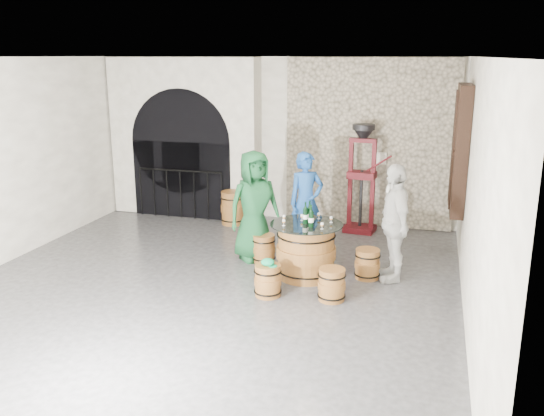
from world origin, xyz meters
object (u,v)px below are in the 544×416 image
(barrel_stool_right, at_px, (367,264))
(barrel_stool_near_right, at_px, (332,285))
(barrel_stool_far, at_px, (306,243))
(wine_bottle_left, at_px, (305,215))
(barrel_table, at_px, (306,251))
(barrel_stool_left, at_px, (264,248))
(person_green, at_px, (254,206))
(person_white, at_px, (394,223))
(corking_press, at_px, (362,170))
(person_blue, at_px, (306,202))
(wine_bottle_center, at_px, (311,218))
(side_barrel, at_px, (233,208))
(wine_bottle_right, at_px, (310,214))
(barrel_stool_near_left, at_px, (268,281))

(barrel_stool_right, relative_size, barrel_stool_near_right, 1.00)
(barrel_stool_far, relative_size, wine_bottle_left, 1.39)
(barrel_table, height_order, barrel_stool_left, barrel_table)
(person_green, relative_size, person_white, 1.02)
(barrel_stool_right, distance_m, corking_press, 2.56)
(wine_bottle_left, bearing_deg, person_blue, 102.03)
(barrel_stool_left, height_order, barrel_stool_far, same)
(barrel_table, distance_m, barrel_stool_near_right, 0.93)
(person_blue, relative_size, wine_bottle_center, 5.18)
(side_barrel, bearing_deg, barrel_stool_left, -57.68)
(barrel_stool_left, relative_size, person_blue, 0.27)
(person_green, xyz_separation_m, wine_bottle_right, (1.00, -0.47, 0.07))
(barrel_stool_far, xyz_separation_m, person_green, (-0.78, -0.33, 0.67))
(barrel_stool_right, xyz_separation_m, person_white, (0.35, 0.07, 0.65))
(barrel_table, bearing_deg, side_barrel, 130.35)
(barrel_table, relative_size, wine_bottle_right, 3.31)
(wine_bottle_left, relative_size, wine_bottle_right, 1.00)
(barrel_stool_right, relative_size, person_blue, 0.27)
(corking_press, bearing_deg, wine_bottle_left, -94.64)
(person_white, distance_m, corking_press, 2.41)
(barrel_stool_near_right, bearing_deg, person_green, 139.09)
(person_green, relative_size, wine_bottle_right, 5.49)
(barrel_stool_left, height_order, barrel_stool_near_right, same)
(wine_bottle_center, bearing_deg, person_white, 18.71)
(person_blue, bearing_deg, side_barrel, 110.48)
(person_green, distance_m, corking_press, 2.46)
(barrel_stool_near_right, bearing_deg, barrel_stool_right, 68.41)
(barrel_table, bearing_deg, barrel_stool_right, 11.71)
(side_barrel, bearing_deg, person_white, -32.82)
(barrel_stool_far, distance_m, corking_press, 2.01)
(barrel_table, xyz_separation_m, barrel_stool_near_right, (0.53, -0.75, -0.19))
(barrel_stool_near_left, distance_m, person_blue, 2.15)
(barrel_stool_near_right, bearing_deg, wine_bottle_center, 124.96)
(barrel_stool_near_right, xyz_separation_m, side_barrel, (-2.51, 3.09, 0.10))
(barrel_stool_near_left, xyz_separation_m, wine_bottle_left, (0.33, 0.86, 0.74))
(barrel_stool_near_left, bearing_deg, barrel_stool_near_right, 6.37)
(barrel_stool_right, height_order, person_green, person_green)
(barrel_stool_left, relative_size, side_barrel, 0.69)
(wine_bottle_left, bearing_deg, barrel_stool_near_left, -110.73)
(barrel_stool_left, relative_size, person_green, 0.25)
(wine_bottle_right, xyz_separation_m, corking_press, (0.45, 2.43, 0.22))
(barrel_stool_left, distance_m, side_barrel, 2.24)
(barrel_stool_right, distance_m, side_barrel, 3.60)
(side_barrel, bearing_deg, barrel_stool_far, -39.10)
(barrel_stool_left, distance_m, wine_bottle_left, 1.15)
(barrel_stool_left, height_order, wine_bottle_center, wine_bottle_center)
(barrel_table, xyz_separation_m, barrel_stool_left, (-0.79, 0.45, -0.19))
(barrel_stool_right, distance_m, wine_bottle_left, 1.19)
(person_green, xyz_separation_m, wine_bottle_center, (1.07, -0.69, 0.07))
(person_white, bearing_deg, barrel_table, -97.91)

